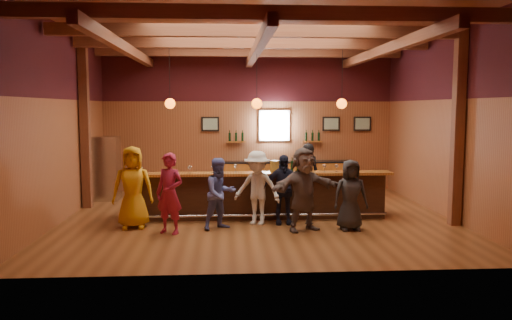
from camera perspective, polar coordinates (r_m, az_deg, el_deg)
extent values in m
plane|color=brown|center=(11.94, 0.09, -6.61)|extent=(9.00, 9.00, 0.00)
cube|color=brown|center=(15.65, -0.84, 4.70)|extent=(9.00, 0.04, 4.50)
cube|color=brown|center=(7.67, 1.99, 3.34)|extent=(9.00, 0.04, 4.50)
cube|color=brown|center=(12.23, -21.51, 3.91)|extent=(0.04, 8.00, 4.50)
cube|color=brown|center=(12.76, 20.75, 4.01)|extent=(0.04, 8.00, 4.50)
cube|color=brown|center=(11.80, 0.09, 15.23)|extent=(9.00, 8.00, 0.04)
cube|color=#3C1014|center=(15.66, -0.84, 9.82)|extent=(9.00, 0.01, 1.70)
cube|color=#3C1014|center=(12.26, -21.68, 10.47)|extent=(0.01, 8.00, 1.70)
cube|color=#3C1014|center=(12.79, 20.91, 10.29)|extent=(0.01, 8.00, 1.70)
cube|color=#592C19|center=(13.62, -18.97, 4.18)|extent=(0.22, 0.22, 4.50)
cube|color=#592C19|center=(11.79, 22.08, 3.83)|extent=(0.22, 0.22, 4.50)
cube|color=#592C19|center=(8.80, 1.38, 16.43)|extent=(8.80, 0.20, 0.25)
cube|color=#592C19|center=(10.77, 0.44, 14.51)|extent=(8.80, 0.20, 0.25)
cube|color=#592C19|center=(12.75, -0.20, 13.18)|extent=(8.80, 0.20, 0.25)
cube|color=#592C19|center=(14.73, -0.66, 12.21)|extent=(8.80, 0.20, 0.25)
cube|color=#592C19|center=(11.92, -14.80, 12.28)|extent=(0.18, 7.80, 0.22)
cube|color=#592C19|center=(11.73, 0.09, 12.58)|extent=(0.18, 7.80, 0.22)
cube|color=#592C19|center=(12.29, 14.52, 12.09)|extent=(0.18, 7.80, 0.22)
cube|color=black|center=(11.84, 0.09, -4.13)|extent=(6.00, 0.60, 1.05)
cube|color=#98521B|center=(11.57, 0.15, -1.58)|extent=(6.30, 0.50, 0.06)
cube|color=black|center=(12.15, -0.02, -1.95)|extent=(6.00, 0.48, 0.05)
cube|color=black|center=(12.22, -0.02, -4.16)|extent=(6.00, 0.48, 0.90)
cube|color=silver|center=(12.44, 9.22, -2.06)|extent=(0.45, 0.40, 0.14)
cube|color=silver|center=(12.56, 11.45, -2.02)|extent=(0.45, 0.40, 0.14)
cylinder|color=silver|center=(11.50, 0.22, -6.33)|extent=(6.00, 0.06, 0.06)
cube|color=#98521B|center=(15.62, 3.62, -1.95)|extent=(4.00, 0.50, 0.90)
cube|color=black|center=(15.56, 3.63, -0.21)|extent=(4.00, 0.52, 0.05)
cube|color=silver|center=(15.66, 2.10, 3.96)|extent=(0.95, 0.08, 0.95)
cube|color=white|center=(15.61, 2.12, 3.96)|extent=(0.78, 0.01, 0.78)
cube|color=black|center=(15.58, -5.25, 4.11)|extent=(0.55, 0.04, 0.45)
cube|color=silver|center=(15.56, -5.25, 4.11)|extent=(0.45, 0.01, 0.35)
cube|color=black|center=(15.93, 8.58, 4.11)|extent=(0.55, 0.04, 0.45)
cube|color=silver|center=(15.91, 8.60, 4.11)|extent=(0.45, 0.01, 0.35)
cube|color=black|center=(16.17, 12.05, 4.07)|extent=(0.55, 0.04, 0.45)
cube|color=silver|center=(16.14, 12.08, 4.07)|extent=(0.45, 0.01, 0.35)
cube|color=#98521B|center=(15.55, -2.29, 2.10)|extent=(0.60, 0.18, 0.04)
cylinder|color=black|center=(15.53, -3.03, 2.65)|extent=(0.07, 0.07, 0.26)
cylinder|color=black|center=(15.54, -2.29, 2.65)|extent=(0.07, 0.07, 0.26)
cylinder|color=black|center=(15.54, -1.55, 2.66)|extent=(0.07, 0.07, 0.26)
cube|color=#98521B|center=(15.78, 6.46, 2.13)|extent=(0.60, 0.18, 0.04)
cylinder|color=black|center=(15.74, 5.75, 2.67)|extent=(0.07, 0.07, 0.26)
cylinder|color=black|center=(15.77, 6.47, 2.67)|extent=(0.07, 0.07, 0.26)
cylinder|color=black|center=(15.81, 7.18, 2.67)|extent=(0.07, 0.07, 0.26)
cylinder|color=black|center=(11.72, -9.85, 9.43)|extent=(0.01, 0.01, 1.25)
sphere|color=#E9590B|center=(11.70, -9.80, 6.37)|extent=(0.24, 0.24, 0.24)
cylinder|color=black|center=(11.67, 0.09, 9.53)|extent=(0.01, 0.01, 1.25)
sphere|color=#E9590B|center=(11.65, 0.09, 6.46)|extent=(0.24, 0.24, 0.24)
cylinder|color=black|center=(11.97, 9.82, 9.36)|extent=(0.01, 0.01, 1.25)
sphere|color=#E9590B|center=(11.95, 9.77, 6.36)|extent=(0.24, 0.24, 0.24)
cube|color=silver|center=(14.72, -16.72, -0.91)|extent=(0.70, 0.70, 1.80)
imported|color=orange|center=(11.11, -13.90, -3.05)|extent=(0.92, 0.64, 1.78)
imported|color=maroon|center=(10.48, -9.86, -3.78)|extent=(0.73, 0.64, 1.68)
imported|color=#515BA2|center=(10.74, -4.11, -3.86)|extent=(0.94, 0.88, 1.54)
imported|color=silver|center=(11.12, 0.14, -3.21)|extent=(1.23, 1.00, 1.65)
imported|color=black|center=(11.19, 3.08, -3.38)|extent=(0.93, 0.40, 1.57)
imported|color=#60514D|center=(10.60, 5.48, -3.34)|extent=(1.73, 1.10, 1.78)
imported|color=#262528|center=(10.83, 10.75, -3.95)|extent=(0.76, 0.51, 1.51)
imported|color=black|center=(13.05, 5.88, -1.78)|extent=(0.62, 0.41, 1.69)
cylinder|color=brown|center=(11.63, 2.22, -0.73)|extent=(0.25, 0.25, 0.27)
cylinder|color=black|center=(11.79, 4.15, -0.70)|extent=(0.07, 0.07, 0.25)
cylinder|color=black|center=(11.78, 4.16, 0.09)|extent=(0.02, 0.02, 0.08)
cylinder|color=black|center=(11.81, 4.86, -0.61)|extent=(0.08, 0.08, 0.28)
cylinder|color=black|center=(11.79, 4.87, 0.30)|extent=(0.03, 0.03, 0.10)
cylinder|color=silver|center=(11.66, -12.97, -1.51)|extent=(0.07, 0.07, 0.01)
cylinder|color=silver|center=(11.65, -12.98, -1.26)|extent=(0.01, 0.01, 0.09)
sphere|color=silver|center=(11.64, -12.99, -0.89)|extent=(0.08, 0.08, 0.08)
cylinder|color=silver|center=(11.64, -9.82, -1.45)|extent=(0.06, 0.06, 0.01)
cylinder|color=silver|center=(11.64, -9.83, -1.22)|extent=(0.01, 0.01, 0.09)
sphere|color=silver|center=(11.63, -9.83, -0.86)|extent=(0.07, 0.07, 0.07)
cylinder|color=silver|center=(11.55, -7.56, -1.48)|extent=(0.07, 0.07, 0.01)
cylinder|color=silver|center=(11.54, -7.57, -1.21)|extent=(0.01, 0.01, 0.10)
sphere|color=silver|center=(11.53, -7.57, -0.81)|extent=(0.08, 0.08, 0.08)
cylinder|color=silver|center=(11.52, -4.92, -1.46)|extent=(0.07, 0.07, 0.01)
cylinder|color=silver|center=(11.51, -4.92, -1.19)|extent=(0.01, 0.01, 0.10)
sphere|color=silver|center=(11.50, -4.92, -0.79)|extent=(0.08, 0.08, 0.08)
cylinder|color=silver|center=(11.64, -2.36, -1.37)|extent=(0.07, 0.07, 0.01)
cylinder|color=silver|center=(11.64, -2.37, -1.09)|extent=(0.01, 0.01, 0.11)
sphere|color=silver|center=(11.63, -2.37, -0.66)|extent=(0.08, 0.08, 0.08)
cylinder|color=silver|center=(11.61, 3.22, -1.39)|extent=(0.07, 0.07, 0.01)
cylinder|color=silver|center=(11.61, 3.22, -1.13)|extent=(0.01, 0.01, 0.10)
sphere|color=silver|center=(11.60, 3.23, -0.73)|extent=(0.08, 0.08, 0.08)
cylinder|color=silver|center=(11.74, 7.84, -1.35)|extent=(0.07, 0.07, 0.01)
cylinder|color=silver|center=(11.74, 7.84, -1.07)|extent=(0.01, 0.01, 0.11)
sphere|color=silver|center=(11.73, 7.85, -0.65)|extent=(0.09, 0.09, 0.09)
cylinder|color=silver|center=(11.81, 9.17, -1.33)|extent=(0.07, 0.07, 0.01)
cylinder|color=silver|center=(11.81, 9.18, -1.07)|extent=(0.01, 0.01, 0.10)
sphere|color=silver|center=(11.80, 9.18, -0.66)|extent=(0.08, 0.08, 0.08)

